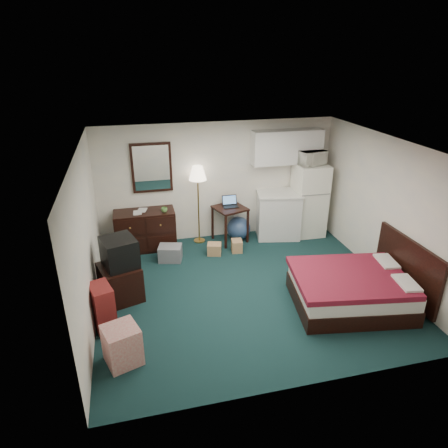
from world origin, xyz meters
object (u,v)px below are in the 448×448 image
object	(u,v)px
tv_stand	(120,282)
suitcase	(103,308)
bed	(350,290)
kitchen_counter	(278,215)
dresser	(145,230)
fridge	(309,200)
floor_lamp	(198,205)
desk	(230,224)

from	to	relation	value
tv_stand	suitcase	size ratio (longest dim) A/B	0.90
bed	tv_stand	size ratio (longest dim) A/B	2.71
kitchen_counter	tv_stand	xyz separation A→B (m)	(-3.38, -1.66, -0.19)
dresser	suitcase	distance (m)	2.60
fridge	floor_lamp	bearing A→B (deg)	177.35
desk	suitcase	distance (m)	3.52
tv_stand	suitcase	distance (m)	0.79
floor_lamp	kitchen_counter	bearing A→B (deg)	-4.62
floor_lamp	kitchen_counter	size ratio (longest dim) A/B	1.70
desk	suitcase	xyz separation A→B (m)	(-2.55, -2.43, -0.02)
fridge	suitcase	distance (m)	4.95
dresser	desk	xyz separation A→B (m)	(1.78, -0.05, -0.03)
dresser	desk	size ratio (longest dim) A/B	1.58
tv_stand	floor_lamp	bearing A→B (deg)	30.00
floor_lamp	tv_stand	distance (m)	2.50
floor_lamp	kitchen_counter	distance (m)	1.77
suitcase	bed	bearing A→B (deg)	-22.58
suitcase	kitchen_counter	bearing A→B (deg)	16.03
desk	kitchen_counter	bearing A→B (deg)	-18.68
dresser	kitchen_counter	xyz separation A→B (m)	(2.86, -0.07, 0.08)
tv_stand	desk	bearing A→B (deg)	18.67
dresser	tv_stand	xyz separation A→B (m)	(-0.52, -1.73, -0.11)
desk	tv_stand	distance (m)	2.85
dresser	fridge	size ratio (longest dim) A/B	0.76
dresser	suitcase	bearing A→B (deg)	-106.57
kitchen_counter	suitcase	size ratio (longest dim) A/B	1.36
desk	suitcase	size ratio (longest dim) A/B	1.07
desk	tv_stand	bearing A→B (deg)	-161.45
suitcase	floor_lamp	bearing A→B (deg)	35.77
fridge	bed	size ratio (longest dim) A/B	0.90
kitchen_counter	tv_stand	distance (m)	3.77
floor_lamp	tv_stand	world-z (taller)	floor_lamp
floor_lamp	dresser	bearing A→B (deg)	-176.45
dresser	desk	bearing A→B (deg)	-0.88
dresser	tv_stand	bearing A→B (deg)	-106.11
dresser	floor_lamp	world-z (taller)	floor_lamp
dresser	bed	bearing A→B (deg)	-41.88
fridge	bed	distance (m)	2.81
bed	desk	bearing A→B (deg)	123.90
dresser	kitchen_counter	world-z (taller)	kitchen_counter
bed	tv_stand	xyz separation A→B (m)	(-3.59, 1.08, 0.02)
kitchen_counter	bed	bearing A→B (deg)	-74.09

